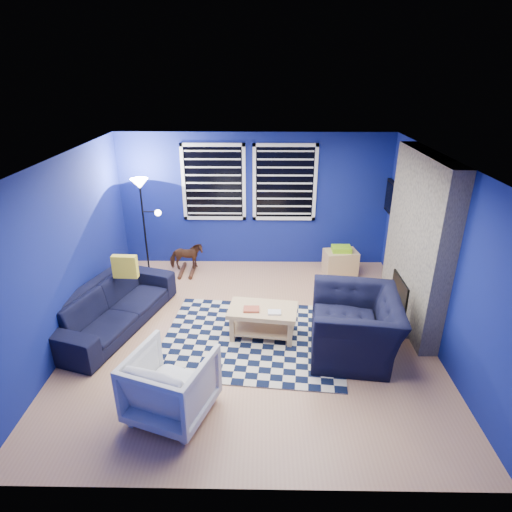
{
  "coord_description": "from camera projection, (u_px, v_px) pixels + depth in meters",
  "views": [
    {
      "loc": [
        0.14,
        -5.21,
        3.54
      ],
      "look_at": [
        0.06,
        0.3,
        1.1
      ],
      "focal_mm": 30.0,
      "sensor_mm": 36.0,
      "label": 1
    }
  ],
  "objects": [
    {
      "name": "armchair_bent",
      "position": [
        171.0,
        384.0,
        4.63
      ],
      "size": [
        1.07,
        1.08,
        0.78
      ],
      "primitive_type": "imported",
      "rotation": [
        0.0,
        0.0,
        2.8
      ],
      "color": "gray",
      "rests_on": "floor"
    },
    {
      "name": "window_right",
      "position": [
        285.0,
        183.0,
        7.79
      ],
      "size": [
        1.17,
        0.06,
        1.42
      ],
      "color": "black",
      "rests_on": "wall_back"
    },
    {
      "name": "fireplace",
      "position": [
        416.0,
        245.0,
        6.14
      ],
      "size": [
        0.65,
        2.0,
        2.5
      ],
      "color": "gray",
      "rests_on": "floor"
    },
    {
      "name": "rug",
      "position": [
        253.0,
        338.0,
        6.07
      ],
      "size": [
        2.68,
        2.23,
        0.02
      ],
      "primitive_type": "cube",
      "rotation": [
        0.0,
        0.0,
        -0.1
      ],
      "color": "black",
      "rests_on": "floor"
    },
    {
      "name": "tv",
      "position": [
        395.0,
        201.0,
        7.42
      ],
      "size": [
        0.07,
        1.0,
        0.58
      ],
      "color": "black",
      "rests_on": "wall_right"
    },
    {
      "name": "wall_left",
      "position": [
        65.0,
        253.0,
        5.73
      ],
      "size": [
        0.0,
        5.0,
        5.0
      ],
      "primitive_type": "plane",
      "rotation": [
        1.57,
        0.0,
        1.57
      ],
      "color": "navy",
      "rests_on": "floor"
    },
    {
      "name": "floor",
      "position": [
        252.0,
        333.0,
        6.2
      ],
      "size": [
        5.0,
        5.0,
        0.0
      ],
      "primitive_type": "plane",
      "color": "tan",
      "rests_on": "ground"
    },
    {
      "name": "wall_right",
      "position": [
        440.0,
        256.0,
        5.66
      ],
      "size": [
        0.0,
        5.0,
        5.0
      ],
      "primitive_type": "plane",
      "rotation": [
        1.57,
        0.0,
        -1.57
      ],
      "color": "navy",
      "rests_on": "floor"
    },
    {
      "name": "wall_back",
      "position": [
        255.0,
        201.0,
        7.98
      ],
      "size": [
        5.0,
        0.0,
        5.0
      ],
      "primitive_type": "plane",
      "rotation": [
        1.57,
        0.0,
        0.0
      ],
      "color": "navy",
      "rests_on": "floor"
    },
    {
      "name": "armchair_big",
      "position": [
        355.0,
        325.0,
        5.64
      ],
      "size": [
        1.39,
        1.25,
        0.83
      ],
      "primitive_type": "imported",
      "rotation": [
        0.0,
        0.0,
        -1.68
      ],
      "color": "black",
      "rests_on": "floor"
    },
    {
      "name": "coffee_table",
      "position": [
        263.0,
        316.0,
        6.01
      ],
      "size": [
        1.02,
        0.67,
        0.47
      ],
      "rotation": [
        0.0,
        0.0,
        -0.13
      ],
      "color": "#E0BD7E",
      "rests_on": "rug"
    },
    {
      "name": "cabinet",
      "position": [
        340.0,
        263.0,
        7.83
      ],
      "size": [
        0.63,
        0.47,
        0.57
      ],
      "rotation": [
        0.0,
        0.0,
        0.16
      ],
      "color": "#E0BD7E",
      "rests_on": "floor"
    },
    {
      "name": "throw_pillow",
      "position": [
        125.0,
        267.0,
        6.35
      ],
      "size": [
        0.37,
        0.13,
        0.35
      ],
      "primitive_type": "cube",
      "rotation": [
        0.0,
        0.0,
        -0.04
      ],
      "color": "yellow",
      "rests_on": "sofa"
    },
    {
      "name": "floor_lamp",
      "position": [
        142.0,
        197.0,
        7.41
      ],
      "size": [
        0.49,
        0.3,
        1.79
      ],
      "color": "black",
      "rests_on": "floor"
    },
    {
      "name": "sofa",
      "position": [
        113.0,
        306.0,
        6.27
      ],
      "size": [
        2.38,
        1.5,
        0.65
      ],
      "primitive_type": "imported",
      "rotation": [
        0.0,
        0.0,
        1.27
      ],
      "color": "black",
      "rests_on": "floor"
    },
    {
      "name": "rocking_horse",
      "position": [
        186.0,
        256.0,
        7.91
      ],
      "size": [
        0.4,
        0.65,
        0.51
      ],
      "primitive_type": "imported",
      "rotation": [
        0.0,
        0.0,
        1.78
      ],
      "color": "#442415",
      "rests_on": "floor"
    },
    {
      "name": "ceiling",
      "position": [
        251.0,
        160.0,
        5.18
      ],
      "size": [
        5.0,
        5.0,
        0.0
      ],
      "primitive_type": "plane",
      "rotation": [
        3.14,
        0.0,
        0.0
      ],
      "color": "white",
      "rests_on": "wall_back"
    },
    {
      "name": "window_left",
      "position": [
        214.0,
        183.0,
        7.81
      ],
      "size": [
        1.17,
        0.06,
        1.42
      ],
      "color": "black",
      "rests_on": "wall_back"
    }
  ]
}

